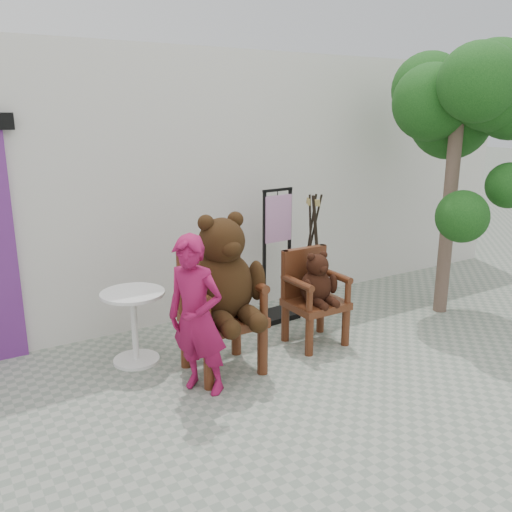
% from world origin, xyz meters
% --- Properties ---
extents(ground_plane, '(60.00, 60.00, 0.00)m').
position_xyz_m(ground_plane, '(0.00, 0.00, 0.00)').
color(ground_plane, gray).
rests_on(ground_plane, ground).
extents(back_wall, '(9.00, 1.00, 3.00)m').
position_xyz_m(back_wall, '(0.00, 3.10, 1.50)').
color(back_wall, silver).
rests_on(back_wall, ground).
extents(chair_big, '(0.73, 0.78, 1.48)m').
position_xyz_m(chair_big, '(-0.90, 1.25, 0.83)').
color(chair_big, '#401C0D').
rests_on(chair_big, ground).
extents(chair_small, '(0.56, 0.53, 0.98)m').
position_xyz_m(chair_small, '(0.20, 1.32, 0.59)').
color(chair_small, '#401C0D').
rests_on(chair_small, ground).
extents(person, '(0.57, 0.61, 1.41)m').
position_xyz_m(person, '(-1.30, 0.94, 0.70)').
color(person, maroon).
rests_on(person, ground).
extents(cafe_table, '(0.60, 0.60, 0.70)m').
position_xyz_m(cafe_table, '(-1.54, 1.84, 0.44)').
color(cafe_table, white).
rests_on(cafe_table, ground).
extents(display_stand, '(0.48, 0.38, 1.51)m').
position_xyz_m(display_stand, '(0.25, 2.08, 0.58)').
color(display_stand, black).
rests_on(display_stand, ground).
extents(stool_bucket, '(0.32, 0.32, 1.45)m').
position_xyz_m(stool_bucket, '(0.57, 1.84, 0.64)').
color(stool_bucket, white).
rests_on(stool_bucket, ground).
extents(tree, '(1.52, 1.75, 3.08)m').
position_xyz_m(tree, '(2.20, 1.25, 2.41)').
color(tree, '#4D392E').
rests_on(tree, ground).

